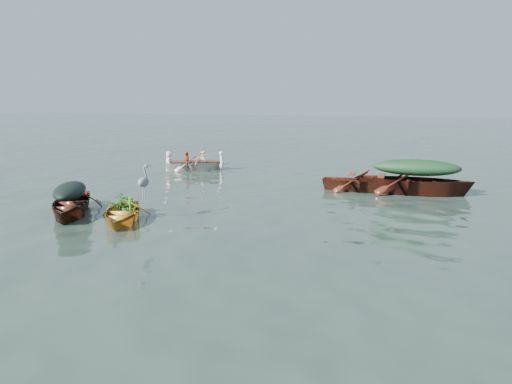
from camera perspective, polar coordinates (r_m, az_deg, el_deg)
ground at (r=12.00m, az=-5.42°, el=-3.97°), size 140.00×140.00×0.00m
yellow_dinghy at (r=12.87m, az=-15.02°, el=-3.27°), size 2.35×3.15×0.76m
dark_covered_boat at (r=14.05m, az=-20.34°, el=-2.41°), size 3.05×3.93×0.94m
green_tarp_boat at (r=16.69m, az=17.69°, el=-0.22°), size 4.92×1.62×1.17m
open_wooden_boat at (r=16.75m, az=12.46°, el=0.08°), size 3.99×1.25×0.91m
rowed_boat at (r=21.25m, az=-6.93°, el=2.51°), size 3.62×2.55×0.80m
dark_tarp_cover at (r=13.92m, az=-20.52°, el=0.27°), size 1.68×2.16×0.40m
green_tarp_cover at (r=16.56m, az=17.86°, el=2.66°), size 2.70×0.89×0.52m
thwart_benches at (r=16.67m, az=12.53°, el=1.68°), size 1.99×0.75×0.04m
heron at (r=12.67m, az=-12.72°, el=0.50°), size 0.42×0.48×0.92m
dinghy_weeds at (r=13.26m, az=-14.69°, el=0.16°), size 1.01×1.11×0.60m
rowers at (r=21.15m, az=-6.98°, el=4.59°), size 2.63×1.97×0.76m
oars at (r=21.19m, az=-6.96°, el=3.65°), size 1.72×2.59×0.06m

